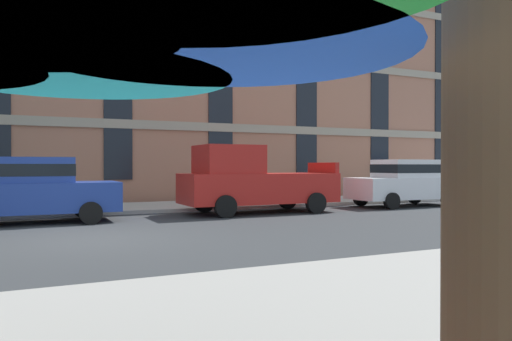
# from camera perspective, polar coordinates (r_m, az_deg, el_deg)

# --- Properties ---
(ground_plane) EXTENTS (120.00, 120.00, 0.00)m
(ground_plane) POSITION_cam_1_polar(r_m,az_deg,el_deg) (10.94, -18.98, -7.63)
(ground_plane) COLOR #2D3033
(sidewalk_far) EXTENTS (56.00, 3.60, 0.12)m
(sidewalk_far) POSITION_cam_1_polar(r_m,az_deg,el_deg) (17.67, -21.47, -4.32)
(sidewalk_far) COLOR #B2ADA3
(sidewalk_far) RESTS_ON ground
(apartment_building) EXTENTS (43.19, 12.08, 16.00)m
(apartment_building) POSITION_cam_1_polar(r_m,az_deg,el_deg) (26.57, -22.79, 14.57)
(apartment_building) COLOR #A87056
(apartment_building) RESTS_ON ground
(sedan_blue) EXTENTS (4.40, 1.98, 1.78)m
(sedan_blue) POSITION_cam_1_polar(r_m,az_deg,el_deg) (14.48, -24.67, -1.87)
(sedan_blue) COLOR navy
(sedan_blue) RESTS_ON ground
(pickup_red) EXTENTS (5.10, 2.12, 2.20)m
(pickup_red) POSITION_cam_1_polar(r_m,az_deg,el_deg) (15.97, -0.37, -1.32)
(pickup_red) COLOR #B21E19
(pickup_red) RESTS_ON ground
(sedan_white) EXTENTS (4.40, 1.98, 1.78)m
(sedan_white) POSITION_cam_1_polar(r_m,az_deg,el_deg) (19.59, 16.96, -1.22)
(sedan_white) COLOR silver
(sedan_white) RESTS_ON ground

